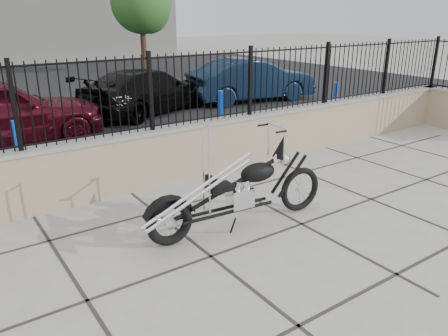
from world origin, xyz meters
The scene contains 11 objects.
ground_plane centered at (0.00, 0.00, 0.00)m, with size 90.00×90.00×0.00m, color #99968E.
parking_lot centered at (0.00, 12.50, 0.00)m, with size 30.00×30.00×0.00m, color black.
retaining_wall centered at (0.00, 2.50, 0.48)m, with size 14.00×0.36×0.96m, color gray.
iron_fence centered at (0.00, 2.50, 1.56)m, with size 14.00×0.08×1.20m, color black.
chopper_motorcycle centered at (-0.79, 0.45, 0.77)m, with size 2.56×0.45×1.53m, color black, non-canonical shape.
car_black centered at (1.38, 7.78, 0.64)m, with size 1.78×4.39×1.27m, color black.
car_blue centered at (4.97, 7.51, 0.69)m, with size 1.46×4.19×1.38m, color #0E1E35.
bollard_a centered at (-2.75, 4.57, 0.47)m, with size 0.11×0.11×0.94m, color blue.
bollard_b centered at (1.87, 4.75, 0.51)m, with size 0.12×0.12×1.01m, color blue.
bollard_c centered at (5.68, 4.53, 0.46)m, with size 0.11×0.11×0.91m, color #0E35D7.
tree_right centered at (5.20, 16.24, 3.33)m, with size 2.82×2.82×4.76m.
Camera 1 is at (-3.97, -3.85, 2.76)m, focal length 35.00 mm.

